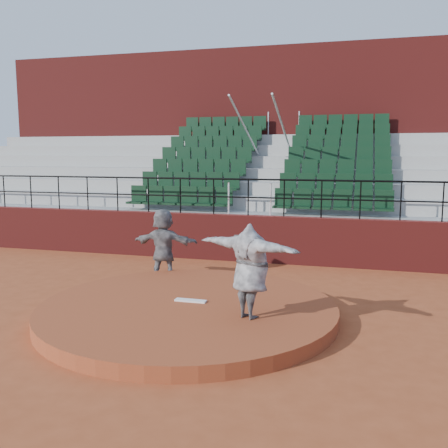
% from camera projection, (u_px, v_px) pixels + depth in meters
% --- Properties ---
extents(ground, '(90.00, 90.00, 0.00)m').
position_uv_depth(ground, '(188.00, 317.00, 9.29)').
color(ground, '#984422').
rests_on(ground, ground).
extents(pitchers_mound, '(5.50, 5.50, 0.25)m').
position_uv_depth(pitchers_mound, '(188.00, 310.00, 9.27)').
color(pitchers_mound, brown).
rests_on(pitchers_mound, ground).
extents(pitching_rubber, '(0.60, 0.15, 0.03)m').
position_uv_depth(pitching_rubber, '(191.00, 301.00, 9.39)').
color(pitching_rubber, white).
rests_on(pitching_rubber, pitchers_mound).
extents(boundary_wall, '(24.00, 0.30, 1.30)m').
position_uv_depth(boundary_wall, '(248.00, 238.00, 13.96)').
color(boundary_wall, maroon).
rests_on(boundary_wall, ground).
extents(wall_railing, '(24.04, 0.05, 1.03)m').
position_uv_depth(wall_railing, '(248.00, 189.00, 13.77)').
color(wall_railing, black).
rests_on(wall_railing, boundary_wall).
extents(seating_deck, '(24.00, 5.97, 4.63)m').
position_uv_depth(seating_deck, '(271.00, 199.00, 17.33)').
color(seating_deck, '#9A9A95').
rests_on(seating_deck, ground).
extents(press_box_facade, '(24.00, 3.00, 7.10)m').
position_uv_depth(press_box_facade, '(289.00, 140.00, 20.80)').
color(press_box_facade, maroon).
rests_on(press_box_facade, ground).
extents(pitcher, '(2.04, 1.30, 1.62)m').
position_uv_depth(pitcher, '(250.00, 271.00, 8.36)').
color(pitcher, black).
rests_on(pitcher, pitchers_mound).
extents(fielder, '(1.60, 0.52, 1.72)m').
position_uv_depth(fielder, '(164.00, 244.00, 11.89)').
color(fielder, black).
rests_on(fielder, ground).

